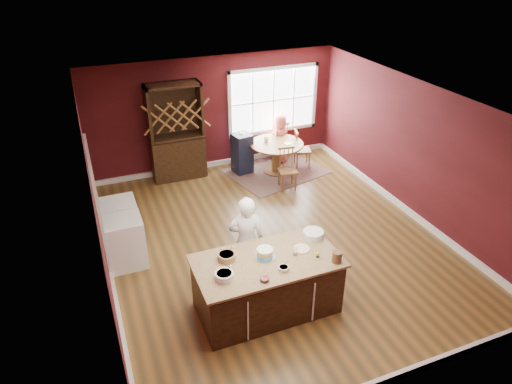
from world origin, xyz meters
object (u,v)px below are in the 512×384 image
chair_east (303,148)px  chair_south (288,169)px  kitchen_island (267,286)px  dryer (121,223)px  toddler (242,140)px  washer (126,242)px  baker (246,240)px  high_chair (242,153)px  seated_woman (280,139)px  dining_table (276,152)px  chair_north (278,140)px  layer_cake (265,253)px  hutch (176,132)px

chair_east → chair_south: size_ratio=1.00×
kitchen_island → dryer: 3.14m
toddler → washer: bearing=-139.4°
baker → high_chair: size_ratio=1.55×
baker → seated_woman: size_ratio=1.28×
chair_east → toddler: bearing=94.2°
baker → chair_east: bearing=-109.3°
dryer → kitchen_island: bearing=-54.8°
dining_table → chair_east: chair_east is taller
dryer → chair_south: bearing=12.4°
chair_north → dryer: bearing=23.3°
layer_cake → chair_south: size_ratio=0.35×
layer_cake → chair_south: (1.95, 3.30, -0.51)m
chair_east → hutch: size_ratio=0.42×
hutch → high_chair: bearing=-12.2°
kitchen_island → high_chair: size_ratio=2.10×
kitchen_island → dining_table: kitchen_island is taller
dining_table → baker: bearing=-120.9°
high_chair → washer: 4.06m
chair_north → dryer: (-4.24, -2.41, -0.05)m
layer_cake → dryer: 3.11m
high_chair → hutch: 1.63m
hutch → seated_woman: bearing=-2.3°
chair_south → washer: chair_south is taller
baker → layer_cake: (0.04, -0.66, 0.20)m
dryer → high_chair: bearing=32.6°
baker → chair_north: size_ratio=1.57×
kitchen_island → chair_east: chair_east is taller
high_chair → washer: bearing=-150.2°
dryer → washer: bearing=-90.0°
layer_cake → dryer: (-1.81, 2.48, -0.54)m
hutch → kitchen_island: bearing=-87.8°
baker → dryer: size_ratio=1.77×
kitchen_island → chair_east: 5.10m
chair_south → baker: bearing=-116.6°
high_chair → hutch: bearing=157.4°
chair_east → seated_woman: (-0.39, 0.47, 0.14)m
dining_table → kitchen_island: bearing=-115.8°
kitchen_island → hutch: 4.91m
dining_table → layer_cake: 4.65m
chair_north → seated_woman: 0.25m
layer_cake → toddler: layer_cake is taller
hutch → washer: (-1.62, -2.94, -0.67)m
layer_cake → washer: layer_cake is taller
chair_south → dryer: chair_south is taller
layer_cake → high_chair: layer_cake is taller
hutch → washer: hutch is taller
dining_table → high_chair: size_ratio=1.25×
dining_table → chair_north: bearing=62.7°
chair_south → washer: (-3.76, -1.46, -0.03)m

